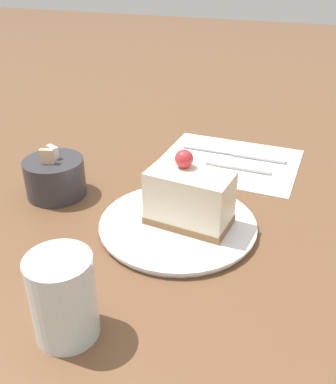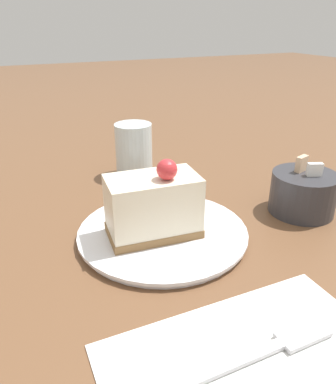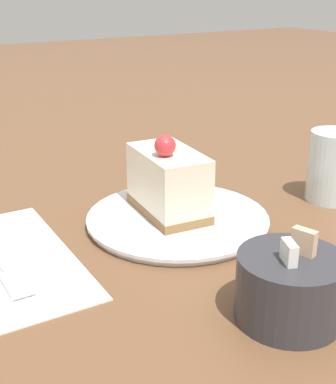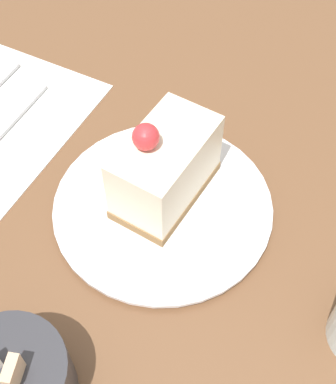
{
  "view_description": "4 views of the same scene",
  "coord_description": "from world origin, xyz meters",
  "views": [
    {
      "loc": [
        -0.42,
        -0.19,
        0.33
      ],
      "look_at": [
        0.02,
        -0.02,
        0.06
      ],
      "focal_mm": 40.0,
      "sensor_mm": 36.0,
      "label": 1
    },
    {
      "loc": [
        0.41,
        -0.19,
        0.25
      ],
      "look_at": [
        0.04,
        -0.02,
        0.06
      ],
      "focal_mm": 35.0,
      "sensor_mm": 36.0,
      "label": 2
    },
    {
      "loc": [
        0.34,
        0.46,
        0.27
      ],
      "look_at": [
        0.05,
        -0.03,
        0.04
      ],
      "focal_mm": 50.0,
      "sensor_mm": 36.0,
      "label": 3
    },
    {
      "loc": [
        -0.1,
        0.24,
        0.43
      ],
      "look_at": [
        0.03,
        -0.02,
        0.05
      ],
      "focal_mm": 50.0,
      "sensor_mm": 36.0,
      "label": 4
    }
  ],
  "objects": [
    {
      "name": "plate",
      "position": [
        0.04,
        -0.02,
        0.01
      ],
      "size": [
        0.21,
        0.21,
        0.01
      ],
      "color": "white",
      "rests_on": "ground_plane"
    },
    {
      "name": "ground_plane",
      "position": [
        0.0,
        0.0,
        0.0
      ],
      "size": [
        4.0,
        4.0,
        0.0
      ],
      "primitive_type": "plane",
      "color": "brown"
    },
    {
      "name": "cake_slice",
      "position": [
        0.04,
        -0.04,
        0.05
      ],
      "size": [
        0.07,
        0.12,
        0.1
      ],
      "rotation": [
        0.0,
        0.0,
        -0.09
      ],
      "color": "olive",
      "rests_on": "plate"
    },
    {
      "name": "sugar_bowl",
      "position": [
        0.06,
        0.18,
        0.03
      ],
      "size": [
        0.09,
        0.09,
        0.08
      ],
      "color": "#333338",
      "rests_on": "ground_plane"
    }
  ]
}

